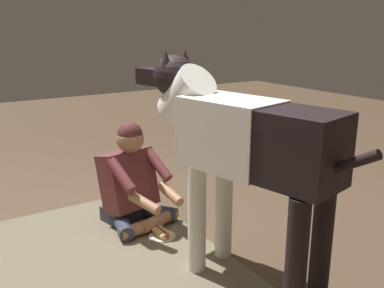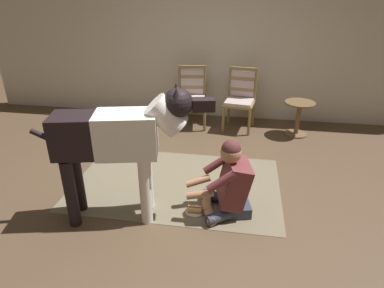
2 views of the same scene
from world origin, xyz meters
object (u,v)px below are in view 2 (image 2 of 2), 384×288
object	(u,v)px
large_dog	(120,138)
hot_dog_on_plate	(195,210)
person_sitting_on_floor	(229,184)
dining_chair_left_of_pair	(192,94)
round_side_table	(298,115)
dining_chair_right_of_pair	(241,96)

from	to	relation	value
large_dog	hot_dog_on_plate	xyz separation A→B (m)	(0.69, 0.15, -0.85)
hot_dog_on_plate	person_sitting_on_floor	bearing A→B (deg)	12.48
dining_chair_left_of_pair	hot_dog_on_plate	size ratio (longest dim) A/B	4.88
person_sitting_on_floor	round_side_table	distance (m)	2.38
person_sitting_on_floor	large_dog	bearing A→B (deg)	-167.52
large_dog	round_side_table	size ratio (longest dim) A/B	3.07
hot_dog_on_plate	round_side_table	bearing A→B (deg)	60.33
hot_dog_on_plate	round_side_table	distance (m)	2.61
dining_chair_right_of_pair	large_dog	distance (m)	2.81
large_dog	round_side_table	distance (m)	3.16
hot_dog_on_plate	large_dog	bearing A→B (deg)	-167.52
person_sitting_on_floor	round_side_table	bearing A→B (deg)	66.55
dining_chair_left_of_pair	hot_dog_on_plate	distance (m)	2.52
dining_chair_left_of_pair	large_dog	size ratio (longest dim) A/B	0.59
person_sitting_on_floor	round_side_table	world-z (taller)	person_sitting_on_floor
dining_chair_left_of_pair	person_sitting_on_floor	size ratio (longest dim) A/B	1.19
dining_chair_left_of_pair	round_side_table	world-z (taller)	dining_chair_left_of_pair
dining_chair_right_of_pair	large_dog	world-z (taller)	large_dog
dining_chair_right_of_pair	person_sitting_on_floor	size ratio (longest dim) A/B	1.19
dining_chair_right_of_pair	hot_dog_on_plate	distance (m)	2.51
hot_dog_on_plate	round_side_table	size ratio (longest dim) A/B	0.37
person_sitting_on_floor	hot_dog_on_plate	distance (m)	0.47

